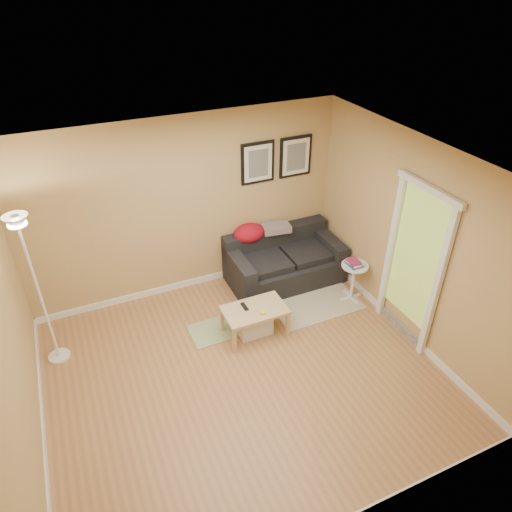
% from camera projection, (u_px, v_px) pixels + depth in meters
% --- Properties ---
extents(floor, '(4.50, 4.50, 0.00)m').
position_uv_depth(floor, '(243.00, 374.00, 5.61)').
color(floor, '#A97248').
rests_on(floor, ground).
extents(ceiling, '(4.50, 4.50, 0.00)m').
position_uv_depth(ceiling, '(239.00, 172.00, 4.19)').
color(ceiling, white).
rests_on(ceiling, wall_back).
extents(wall_back, '(4.50, 0.00, 4.50)m').
position_uv_depth(wall_back, '(186.00, 208.00, 6.43)').
color(wall_back, tan).
rests_on(wall_back, ground).
extents(wall_front, '(4.50, 0.00, 4.50)m').
position_uv_depth(wall_front, '(347.00, 439.00, 3.37)').
color(wall_front, tan).
rests_on(wall_front, ground).
extents(wall_left, '(0.00, 4.00, 4.00)m').
position_uv_depth(wall_left, '(8.00, 350.00, 4.13)').
color(wall_left, tan).
rests_on(wall_left, ground).
extents(wall_right, '(0.00, 4.00, 4.00)m').
position_uv_depth(wall_right, '(411.00, 242.00, 5.67)').
color(wall_right, tan).
rests_on(wall_right, ground).
extents(baseboard_back, '(4.50, 0.02, 0.10)m').
position_uv_depth(baseboard_back, '(193.00, 282.00, 7.10)').
color(baseboard_back, white).
rests_on(baseboard_back, ground).
extents(baseboard_left, '(0.02, 4.00, 0.10)m').
position_uv_depth(baseboard_left, '(44.00, 438.00, 4.81)').
color(baseboard_left, white).
rests_on(baseboard_left, ground).
extents(baseboard_right, '(0.02, 4.00, 0.10)m').
position_uv_depth(baseboard_right, '(394.00, 321.00, 6.35)').
color(baseboard_right, white).
rests_on(baseboard_right, ground).
extents(sofa, '(1.70, 0.90, 0.75)m').
position_uv_depth(sofa, '(285.00, 259.00, 7.03)').
color(sofa, black).
rests_on(sofa, ground).
extents(red_throw, '(0.48, 0.36, 0.28)m').
position_uv_depth(red_throw, '(249.00, 233.00, 6.91)').
color(red_throw, '#A80F2B').
rests_on(red_throw, sofa).
extents(plaid_throw, '(0.45, 0.32, 0.10)m').
position_uv_depth(plaid_throw, '(276.00, 228.00, 7.02)').
color(plaid_throw, tan).
rests_on(plaid_throw, sofa).
extents(framed_print_left, '(0.50, 0.04, 0.60)m').
position_uv_depth(framed_print_left, '(258.00, 163.00, 6.51)').
color(framed_print_left, black).
rests_on(framed_print_left, wall_back).
extents(framed_print_right, '(0.50, 0.04, 0.60)m').
position_uv_depth(framed_print_right, '(295.00, 156.00, 6.72)').
color(framed_print_right, black).
rests_on(framed_print_right, wall_back).
extents(area_rug, '(1.25, 0.85, 0.01)m').
position_uv_depth(area_rug, '(314.00, 302.00, 6.76)').
color(area_rug, '#BBAF94').
rests_on(area_rug, ground).
extents(green_runner, '(0.70, 0.50, 0.01)m').
position_uv_depth(green_runner, '(216.00, 330.00, 6.25)').
color(green_runner, '#668C4C').
rests_on(green_runner, ground).
extents(coffee_table, '(0.91, 0.68, 0.41)m').
position_uv_depth(coffee_table, '(255.00, 321.00, 6.11)').
color(coffee_table, tan).
rests_on(coffee_table, ground).
extents(remote_control, '(0.05, 0.16, 0.02)m').
position_uv_depth(remote_control, '(244.00, 307.00, 6.03)').
color(remote_control, black).
rests_on(remote_control, coffee_table).
extents(tape_roll, '(0.07, 0.07, 0.03)m').
position_uv_depth(tape_roll, '(263.00, 313.00, 5.91)').
color(tape_roll, yellow).
rests_on(tape_roll, coffee_table).
extents(storage_bin, '(0.46, 0.34, 0.28)m').
position_uv_depth(storage_bin, '(254.00, 323.00, 6.17)').
color(storage_bin, white).
rests_on(storage_bin, ground).
extents(side_table, '(0.38, 0.38, 0.58)m').
position_uv_depth(side_table, '(353.00, 282.00, 6.69)').
color(side_table, white).
rests_on(side_table, ground).
extents(book_stack, '(0.18, 0.24, 0.07)m').
position_uv_depth(book_stack, '(354.00, 263.00, 6.52)').
color(book_stack, '#313D94').
rests_on(book_stack, side_table).
extents(floor_lamp, '(0.26, 0.26, 2.02)m').
position_uv_depth(floor_lamp, '(40.00, 297.00, 5.33)').
color(floor_lamp, white).
rests_on(floor_lamp, ground).
extents(doorway, '(0.12, 1.01, 2.13)m').
position_uv_depth(doorway, '(412.00, 268.00, 5.69)').
color(doorway, white).
rests_on(doorway, ground).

